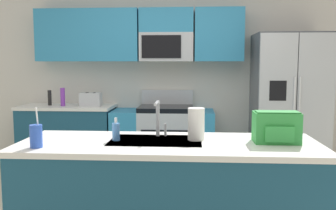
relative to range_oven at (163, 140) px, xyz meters
name	(u,v)px	position (x,y,z in m)	size (l,w,h in m)	color
kitchen_wall_unit	(163,63)	(-0.03, 0.28, 1.03)	(5.20, 0.43, 2.60)	beige
back_counter	(68,138)	(-1.32, 0.00, 0.01)	(1.27, 0.63, 0.90)	navy
range_oven	(163,140)	(0.00, 0.00, 0.00)	(1.36, 0.61, 1.10)	#B7BABF
refrigerator	(289,106)	(1.64, -0.07, 0.48)	(0.90, 0.76, 1.85)	#4C4F54
island_counter	(169,201)	(0.22, -2.29, 0.01)	(2.19, 0.80, 0.90)	navy
toaster	(91,99)	(-0.97, -0.05, 0.55)	(0.28, 0.16, 0.18)	#B7BABF
pepper_mill	(50,98)	(-1.56, 0.00, 0.56)	(0.05, 0.05, 0.21)	black
bottle_purple	(63,97)	(-1.36, -0.05, 0.58)	(0.06, 0.06, 0.24)	purple
sink_faucet	(158,115)	(0.13, -2.10, 0.62)	(0.08, 0.21, 0.28)	#B7BABF
drink_cup_blue	(36,136)	(-0.66, -2.53, 0.54)	(0.08, 0.08, 0.28)	blue
soap_dispenser	(116,131)	(-0.17, -2.26, 0.53)	(0.06, 0.06, 0.17)	#4C8CD8
paper_towel_roll	(196,124)	(0.42, -2.20, 0.58)	(0.12, 0.12, 0.24)	white
backpack	(276,127)	(1.00, -2.26, 0.57)	(0.32, 0.22, 0.23)	green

